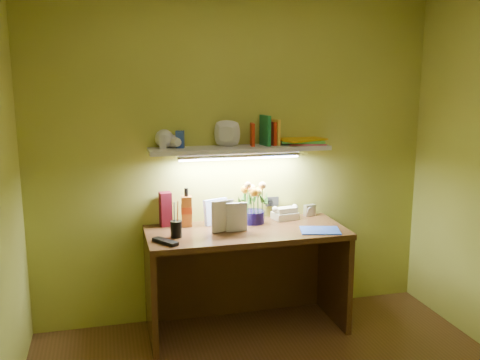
% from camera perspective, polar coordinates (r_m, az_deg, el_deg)
% --- Properties ---
extents(desk, '(1.40, 0.60, 0.75)m').
position_cam_1_polar(desk, '(3.89, 0.69, -10.62)').
color(desk, '#3C2010').
rests_on(desk, ground).
extents(flower_bouquet, '(0.25, 0.25, 0.31)m').
position_cam_1_polar(flower_bouquet, '(3.91, 1.35, -2.37)').
color(flower_bouquet, '#0C073B').
rests_on(flower_bouquet, desk).
extents(telephone, '(0.20, 0.16, 0.11)m').
position_cam_1_polar(telephone, '(4.04, 4.82, -3.44)').
color(telephone, white).
rests_on(telephone, desk).
extents(desk_clock, '(0.09, 0.06, 0.09)m').
position_cam_1_polar(desk_clock, '(4.16, 7.44, -3.21)').
color(desk_clock, silver).
rests_on(desk_clock, desk).
extents(whisky_bottle, '(0.08, 0.08, 0.28)m').
position_cam_1_polar(whisky_bottle, '(3.85, -5.72, -2.89)').
color(whisky_bottle, '#B0561B').
rests_on(whisky_bottle, desk).
extents(whisky_box, '(0.09, 0.09, 0.25)m').
position_cam_1_polar(whisky_box, '(3.87, -7.94, -3.10)').
color(whisky_box, '#5D0D1A').
rests_on(whisky_box, desk).
extents(pen_cup, '(0.09, 0.09, 0.19)m').
position_cam_1_polar(pen_cup, '(3.60, -6.83, -4.63)').
color(pen_cup, black).
rests_on(pen_cup, desk).
extents(art_card, '(0.19, 0.10, 0.19)m').
position_cam_1_polar(art_card, '(3.89, -2.57, -3.39)').
color(art_card, white).
rests_on(art_card, desk).
extents(tv_remote, '(0.16, 0.20, 0.02)m').
position_cam_1_polar(tv_remote, '(3.51, -7.98, -6.53)').
color(tv_remote, black).
rests_on(tv_remote, desk).
extents(blue_folder, '(0.31, 0.26, 0.01)m').
position_cam_1_polar(blue_folder, '(3.78, 8.53, -5.34)').
color(blue_folder, '#284AB6').
rests_on(blue_folder, desk).
extents(desk_book_a, '(0.17, 0.05, 0.23)m').
position_cam_1_polar(desk_book_a, '(3.66, -3.05, -4.03)').
color(desk_book_a, silver).
rests_on(desk_book_a, desk).
extents(desk_book_b, '(0.15, 0.02, 0.21)m').
position_cam_1_polar(desk_book_b, '(3.69, -1.51, -4.06)').
color(desk_book_b, silver).
rests_on(desk_book_b, desk).
extents(wall_shelf, '(1.32, 0.34, 0.25)m').
position_cam_1_polar(wall_shelf, '(3.83, 0.14, 3.86)').
color(wall_shelf, silver).
rests_on(wall_shelf, ground).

